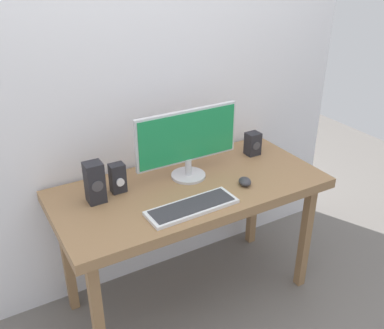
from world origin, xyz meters
name	(u,v)px	position (x,y,z in m)	size (l,w,h in m)	color
ground_plane	(190,294)	(0.00, 0.00, 0.00)	(6.00, 6.00, 0.00)	slate
wall_back	(154,35)	(0.00, 0.38, 1.50)	(2.59, 0.04, 3.00)	silver
desk	(190,196)	(0.00, 0.00, 0.70)	(1.46, 0.69, 0.77)	#936D47
monitor	(187,141)	(0.04, 0.09, 0.99)	(0.60, 0.19, 0.39)	silver
keyboard_primary	(192,207)	(-0.11, -0.21, 0.79)	(0.47, 0.17, 0.02)	silver
mouse	(245,182)	(0.25, -0.15, 0.80)	(0.07, 0.08, 0.04)	#333338
speaker_right	(253,144)	(0.52, 0.14, 0.85)	(0.08, 0.08, 0.14)	#232328
speaker_left	(95,183)	(-0.49, 0.09, 0.88)	(0.09, 0.09, 0.21)	#232328
audio_controller	(118,178)	(-0.36, 0.13, 0.85)	(0.08, 0.07, 0.16)	#232328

